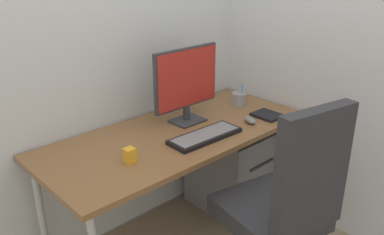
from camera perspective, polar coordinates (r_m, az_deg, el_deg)
The scene contains 11 objects.
wall_back at distance 2.49m, azimuth -8.30°, elevation 14.48°, with size 3.43×0.04×2.80m, color silver.
wall_side_right at distance 2.67m, azimuth 16.11°, elevation 14.39°, with size 0.04×2.50×2.80m, color silver.
desk at distance 2.39m, azimuth -1.96°, elevation -3.30°, with size 1.65×0.72×0.75m.
office_chair at distance 2.11m, azimuth 12.90°, elevation -11.60°, with size 0.61×0.64×1.12m.
filing_cabinet at distance 2.96m, azimuth 5.70°, elevation -6.89°, with size 0.48×0.52×0.59m.
monitor at distance 2.43m, azimuth -0.80°, elevation 5.14°, with size 0.48×0.16×0.46m.
keyboard at distance 2.28m, azimuth 1.86°, elevation -2.61°, with size 0.45×0.18×0.03m.
mouse at distance 2.51m, azimuth 8.19°, elevation -0.35°, with size 0.05×0.11×0.04m, color slate.
pen_holder at distance 2.80m, azimuth 6.66°, elevation 2.66°, with size 0.10×0.10×0.17m.
notebook at distance 2.63m, azimuth 10.62°, elevation 0.33°, with size 0.15×0.18×0.02m, color black.
desk_clamp_accessory at distance 2.04m, azimuth -8.84°, elevation -5.30°, with size 0.05×0.05×0.08m, color orange.
Camera 1 is at (-1.42, -1.63, 1.72)m, focal length 37.68 mm.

